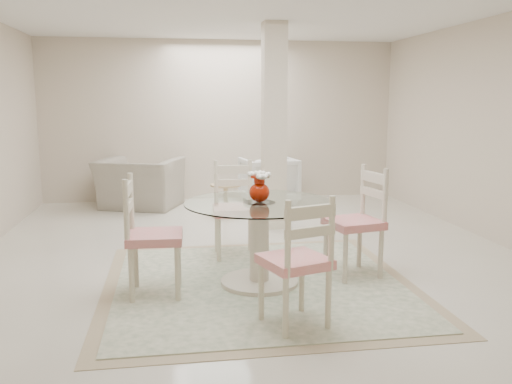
{
  "coord_description": "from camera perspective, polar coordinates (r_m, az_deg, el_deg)",
  "views": [
    {
      "loc": [
        -0.85,
        -5.8,
        1.72
      ],
      "look_at": [
        -0.07,
        -0.82,
        0.85
      ],
      "focal_mm": 38.0,
      "sensor_mm": 36.0,
      "label": 1
    }
  ],
  "objects": [
    {
      "name": "ground",
      "position": [
        6.11,
        -0.52,
        -6.57
      ],
      "size": [
        7.0,
        7.0,
        0.0
      ],
      "primitive_type": "plane",
      "color": "white",
      "rests_on": "ground"
    },
    {
      "name": "room_shell",
      "position": [
        5.86,
        -0.55,
        11.11
      ],
      "size": [
        6.02,
        7.02,
        2.71
      ],
      "color": "beige",
      "rests_on": "ground"
    },
    {
      "name": "column",
      "position": [
        7.24,
        1.9,
        6.85
      ],
      "size": [
        0.3,
        0.3,
        2.7
      ],
      "primitive_type": "cube",
      "color": "beige",
      "rests_on": "ground"
    },
    {
      "name": "area_rug",
      "position": [
        5.14,
        0.35,
        -9.67
      ],
      "size": [
        2.87,
        2.87,
        0.02
      ],
      "color": "tan",
      "rests_on": "ground"
    },
    {
      "name": "dining_table",
      "position": [
        5.02,
        0.35,
        -5.41
      ],
      "size": [
        1.37,
        1.37,
        0.79
      ],
      "rotation": [
        0.0,
        0.0,
        0.12
      ],
      "color": "beige",
      "rests_on": "ground"
    },
    {
      "name": "red_vase",
      "position": [
        4.91,
        0.37,
        0.56
      ],
      "size": [
        0.22,
        0.2,
        0.29
      ],
      "color": "#A61A05",
      "rests_on": "dining_table"
    },
    {
      "name": "dining_chair_east",
      "position": [
        5.35,
        10.97,
        -2.23
      ],
      "size": [
        0.56,
        0.56,
        1.18
      ],
      "rotation": [
        0.0,
        0.0,
        -1.37
      ],
      "color": "beige",
      "rests_on": "ground"
    },
    {
      "name": "dining_chair_north",
      "position": [
        5.94,
        -2.31,
        -1.0
      ],
      "size": [
        0.47,
        0.48,
        1.16
      ],
      "rotation": [
        0.0,
        0.0,
        -0.03
      ],
      "color": "beige",
      "rests_on": "ground"
    },
    {
      "name": "dining_chair_west",
      "position": [
        4.8,
        -11.53,
        -3.65
      ],
      "size": [
        0.49,
        0.49,
        1.18
      ],
      "rotation": [
        0.0,
        0.0,
        1.54
      ],
      "color": "beige",
      "rests_on": "ground"
    },
    {
      "name": "dining_chair_south",
      "position": [
        4.04,
        4.65,
        -6.38
      ],
      "size": [
        0.57,
        0.57,
        1.13
      ],
      "rotation": [
        0.0,
        0.0,
        3.47
      ],
      "color": "beige",
      "rests_on": "ground"
    },
    {
      "name": "recliner_taupe",
      "position": [
        8.83,
        -12.12,
        0.9
      ],
      "size": [
        1.49,
        1.4,
        0.78
      ],
      "primitive_type": "imported",
      "rotation": [
        0.0,
        0.0,
        2.8
      ],
      "color": "gray",
      "rests_on": "ground"
    },
    {
      "name": "armchair_white",
      "position": [
        8.94,
        1.32,
        1.22
      ],
      "size": [
        0.94,
        0.97,
        0.78
      ],
      "primitive_type": "imported",
      "rotation": [
        0.0,
        0.0,
        3.28
      ],
      "color": "silver",
      "rests_on": "ground"
    },
    {
      "name": "side_table",
      "position": [
        8.05,
        -3.2,
        -0.96
      ],
      "size": [
        0.46,
        0.46,
        0.48
      ],
      "color": "#D8C685",
      "rests_on": "ground"
    }
  ]
}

